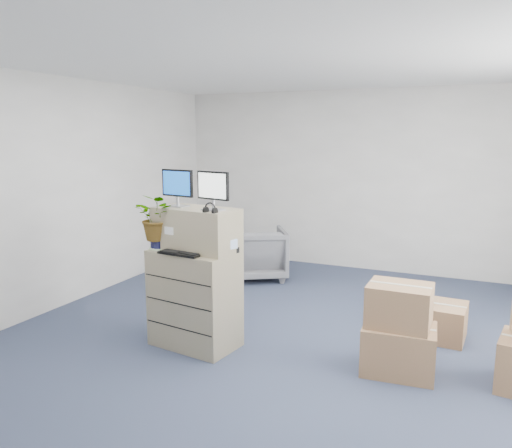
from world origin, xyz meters
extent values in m
plane|color=#22283E|center=(0.00, 0.00, 0.00)|extent=(7.00, 7.00, 0.00)
cube|color=#B4B1AB|center=(0.00, 3.51, 1.40)|extent=(6.00, 0.02, 2.80)
cube|color=#999069|center=(-0.87, -0.14, 0.49)|extent=(0.90, 0.62, 0.98)
cube|color=#999069|center=(-0.86, -0.09, 1.19)|extent=(0.89, 0.53, 0.42)
cube|color=#99999E|center=(-1.07, -0.09, 1.41)|extent=(0.21, 0.17, 0.01)
cylinder|color=#99999E|center=(-1.07, -0.09, 1.46)|extent=(0.03, 0.03, 0.09)
cube|color=black|center=(-1.07, -0.09, 1.63)|extent=(0.37, 0.08, 0.27)
cube|color=navy|center=(-1.07, -0.10, 1.63)|extent=(0.34, 0.05, 0.23)
cube|color=#99999E|center=(-0.63, -0.16, 1.41)|extent=(0.22, 0.18, 0.01)
cylinder|color=#99999E|center=(-0.63, -0.16, 1.46)|extent=(0.03, 0.03, 0.09)
cube|color=black|center=(-0.63, -0.16, 1.63)|extent=(0.37, 0.11, 0.27)
cube|color=silver|center=(-0.63, -0.18, 1.63)|extent=(0.33, 0.08, 0.23)
torus|color=black|center=(-0.59, -0.30, 1.43)|extent=(0.13, 0.03, 0.13)
cube|color=black|center=(-0.90, -0.32, 0.99)|extent=(0.46, 0.23, 0.02)
ellipsoid|color=silver|center=(-0.57, -0.29, 0.99)|extent=(0.10, 0.07, 0.03)
cylinder|color=gray|center=(-0.77, -0.14, 1.11)|extent=(0.07, 0.07, 0.26)
cube|color=silver|center=(-0.87, -0.09, 0.99)|extent=(0.06, 0.05, 0.02)
cube|color=black|center=(-0.87, -0.09, 1.04)|extent=(0.05, 0.02, 0.10)
cube|color=black|center=(-0.53, -0.07, 1.01)|extent=(0.21, 0.18, 0.06)
cube|color=#4282E3|center=(-0.55, -0.09, 1.08)|extent=(0.26, 0.20, 0.09)
cylinder|color=#B0C9A1|center=(-1.23, -0.20, 0.99)|extent=(0.20, 0.20, 0.01)
cylinder|color=black|center=(-1.23, -0.20, 1.06)|extent=(0.17, 0.17, 0.13)
imported|color=#26621C|center=(-1.23, -0.20, 1.25)|extent=(0.46, 0.50, 0.36)
imported|color=#5E5E63|center=(-1.27, 2.32, 0.41)|extent=(1.07, 1.06, 0.83)
cube|color=olive|center=(1.10, 0.09, 0.22)|extent=(0.66, 0.53, 0.43)
cube|color=olive|center=(1.35, 1.06, 0.18)|extent=(0.59, 0.54, 0.37)
cube|color=olive|center=(1.08, 0.10, 0.62)|extent=(0.54, 0.43, 0.38)
camera|label=1|loc=(1.64, -4.25, 2.10)|focal=35.00mm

